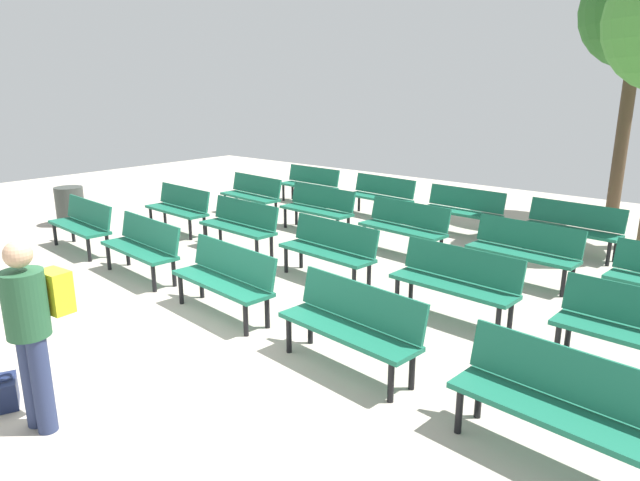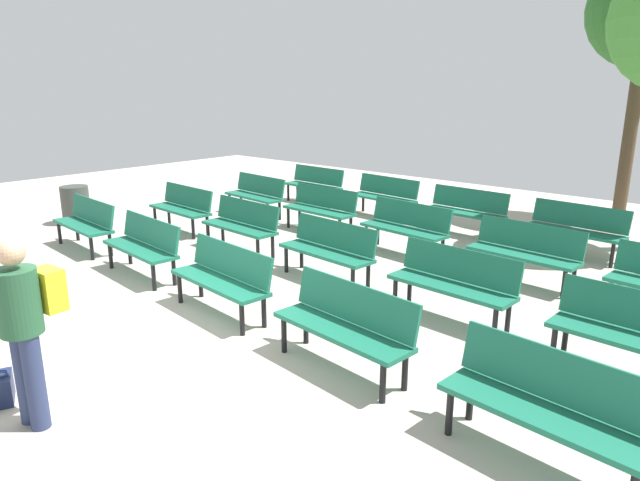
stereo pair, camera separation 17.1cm
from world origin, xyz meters
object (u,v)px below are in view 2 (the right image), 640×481
bench_r1_c0 (183,206)px  bench_r1_c4 (639,331)px  bench_r0_c2 (224,275)px  bench_r1_c1 (242,223)px  handbag (2,388)px  bench_r0_c1 (144,243)px  bench_r0_c4 (549,402)px  bench_r2_c0 (256,193)px  bench_r1_c2 (329,247)px  bench_r0_c3 (346,322)px  trash_bin (76,205)px  bench_r2_c3 (525,249)px  bench_r3_c1 (385,194)px  bench_r3_c3 (576,227)px  bench_r3_c0 (315,183)px  bench_r2_c2 (406,225)px  bench_r2_c1 (321,206)px  bench_r3_c2 (466,209)px  bench_r1_c3 (454,280)px  visitor_with_backpack (26,322)px  bench_r0_c0 (86,221)px

bench_r1_c0 → bench_r1_c4: size_ratio=1.00×
bench_r0_c2 → bench_r1_c1: (-1.95, 2.00, 0.00)m
bench_r0_c2 → handbag: bench_r0_c2 is taller
bench_r0_c1 → bench_r0_c4: same height
bench_r2_c0 → bench_r1_c2: bearing=-23.7°
bench_r0_c3 → bench_r1_c2: bearing=139.3°
bench_r0_c3 → trash_bin: (-8.17, 1.16, -0.11)m
bench_r0_c2 → bench_r2_c3: bearing=61.9°
bench_r1_c0 → bench_r3_c1: bearing=61.0°
bench_r3_c1 → bench_r3_c3: 4.11m
bench_r1_c1 → bench_r1_c4: size_ratio=1.00×
bench_r0_c4 → bench_r3_c3: bearing=110.4°
bench_r3_c0 → handbag: bearing=-63.4°
bench_r1_c4 → bench_r2_c2: 4.60m
bench_r0_c4 → bench_r3_c1: 8.36m
bench_r2_c1 → bench_r2_c3: (4.19, -0.28, 0.00)m
bench_r1_c0 → bench_r0_c3: bearing=-17.5°
bench_r1_c4 → bench_r3_c0: size_ratio=1.00×
bench_r2_c1 → bench_r3_c2: same height
bench_r2_c0 → bench_r3_c1: 2.83m
bench_r0_c1 → bench_r3_c0: same height
bench_r3_c2 → bench_r3_c3: bearing=0.4°
bench_r0_c2 → bench_r2_c1: 4.32m
bench_r3_c3 → bench_r0_c1: bearing=-125.9°
bench_r3_c1 → bench_r0_c1: bearing=-89.5°
bench_r1_c2 → bench_r2_c2: 1.90m
bench_r0_c4 → bench_r3_c1: same height
bench_r1_c4 → bench_r1_c3: bearing=177.8°
bench_r2_c0 → bench_r3_c2: size_ratio=1.01×
bench_r1_c0 → bench_r2_c2: bearing=24.0°
bench_r3_c2 → visitor_with_backpack: (0.28, -8.24, 0.43)m
bench_r3_c2 → bench_r0_c4: bearing=-54.5°
trash_bin → bench_r3_c2: bearing=35.0°
bench_r0_c1 → bench_r2_c1: bearing=91.0°
bench_r3_c3 → handbag: bearing=-101.8°
bench_r1_c4 → bench_r2_c3: bearing=136.0°
bench_r1_c4 → handbag: bench_r1_c4 is taller
bench_r2_c0 → visitor_with_backpack: (4.54, -6.68, 0.43)m
bench_r0_c3 → bench_r1_c3: bearing=89.3°
bench_r3_c2 → trash_bin: size_ratio=2.07×
bench_r0_c2 → bench_r0_c4: 4.16m
bench_r0_c0 → bench_r3_c1: size_ratio=1.00×
bench_r2_c0 → bench_r1_c1: bearing=-42.2°
trash_bin → handbag: bearing=-31.1°
bench_r0_c4 → bench_r1_c4: bearing=88.6°
bench_r2_c1 → bench_r0_c2: bearing=-62.8°
bench_r2_c1 → bench_r3_c2: 2.80m
bench_r0_c3 → bench_r1_c4: (2.28, 1.70, 0.00)m
bench_r0_c0 → handbag: bearing=-31.0°
bench_r1_c4 → handbag: size_ratio=4.43×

